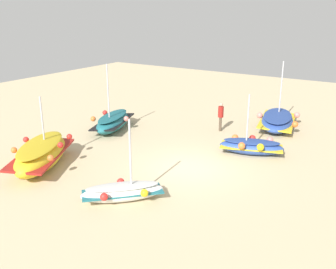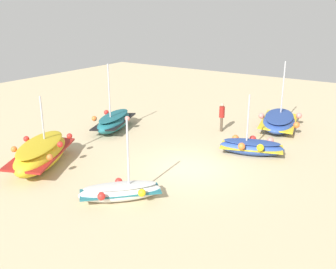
{
  "view_description": "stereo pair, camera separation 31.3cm",
  "coord_description": "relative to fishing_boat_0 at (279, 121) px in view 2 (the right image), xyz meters",
  "views": [
    {
      "loc": [
        14.35,
        8.14,
        7.04
      ],
      "look_at": [
        -1.3,
        -1.97,
        0.9
      ],
      "focal_mm": 41.71,
      "sensor_mm": 36.0,
      "label": 1
    },
    {
      "loc": [
        14.18,
        8.41,
        7.04
      ],
      "look_at": [
        -1.3,
        -1.97,
        0.9
      ],
      "focal_mm": 41.71,
      "sensor_mm": 36.0,
      "label": 2
    }
  ],
  "objects": [
    {
      "name": "ground_plane",
      "position": [
        8.3,
        -1.4,
        -0.46
      ],
      "size": [
        51.45,
        51.45,
        0.0
      ],
      "primitive_type": "plane",
      "color": "#C6B289"
    },
    {
      "name": "fishing_boat_0",
      "position": [
        0.0,
        0.0,
        0.0
      ],
      "size": [
        4.72,
        2.84,
        4.0
      ],
      "rotation": [
        0.0,
        0.0,
        0.22
      ],
      "color": "#2D4C9E",
      "rests_on": "ground_plane"
    },
    {
      "name": "fishing_boat_1",
      "position": [
        5.04,
        0.32,
        -0.06
      ],
      "size": [
        2.25,
        3.37,
        3.04
      ],
      "rotation": [
        0.0,
        0.0,
        1.9
      ],
      "color": "#2D4C9E",
      "rests_on": "ground_plane"
    },
    {
      "name": "fishing_boat_2",
      "position": [
        11.86,
        -7.11,
        0.19
      ],
      "size": [
        4.82,
        3.69,
        3.25
      ],
      "rotation": [
        0.0,
        0.0,
        0.5
      ],
      "color": "gold",
      "rests_on": "ground_plane"
    },
    {
      "name": "fishing_boat_3",
      "position": [
        5.74,
        -8.11,
        0.06
      ],
      "size": [
        4.12,
        2.73,
        4.05
      ],
      "rotation": [
        0.0,
        0.0,
        3.49
      ],
      "color": "#1E6670",
      "rests_on": "ground_plane"
    },
    {
      "name": "fishing_boat_4",
      "position": [
        12.38,
        -1.95,
        -0.1
      ],
      "size": [
        2.99,
        2.94,
        3.22
      ],
      "rotation": [
        0.0,
        0.0,
        5.51
      ],
      "color": "white",
      "rests_on": "ground_plane"
    },
    {
      "name": "person_walking",
      "position": [
        2.41,
        -2.65,
        0.52
      ],
      "size": [
        0.32,
        0.32,
        1.7
      ],
      "rotation": [
        0.0,
        0.0,
        5.27
      ],
      "color": "brown",
      "rests_on": "ground_plane"
    }
  ]
}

